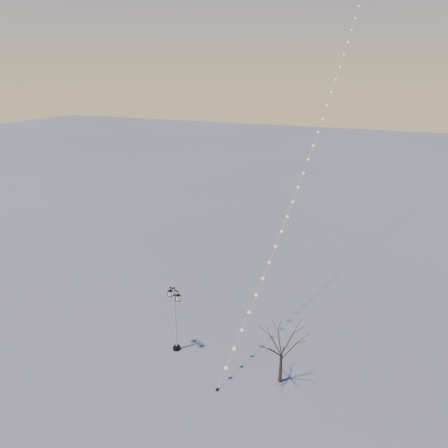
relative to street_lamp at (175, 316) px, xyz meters
The scene contains 4 objects.
ground 4.55m from the street_lamp, 29.34° to the right, with size 300.00×300.00×0.00m, color #5C5C5C.
street_lamp is the anchor object (origin of this frame).
bare_tree 8.53m from the street_lamp, ahead, with size 2.68×2.68×4.45m.
kite_train 26.02m from the street_lamp, 70.68° to the left, with size 4.13×43.94×39.77m.
Camera 1 is at (11.59, -22.07, 20.58)m, focal length 33.39 mm.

